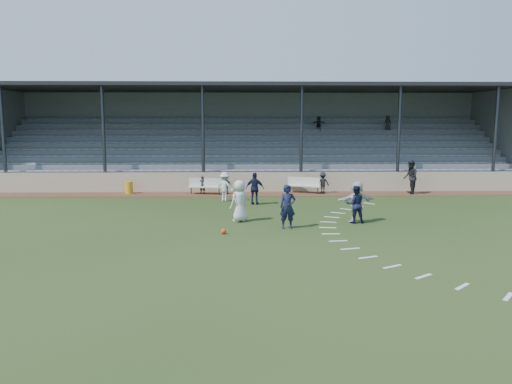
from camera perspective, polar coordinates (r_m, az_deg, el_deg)
The scene contains 19 objects.
ground at distance 19.39m, azimuth 0.19°, elevation -4.88°, with size 90.00×90.00×0.00m, color #273A17.
cinder_track at distance 29.70m, azimuth -0.39°, elevation -0.23°, with size 34.00×2.00×0.02m, color #543121.
retaining_wall at distance 30.66m, azimuth -0.42°, elevation 1.15°, with size 34.00×0.18×1.20m, color #BEAD92.
bench_left at distance 29.70m, azimuth -5.83°, elevation 0.84°, with size 2.04×0.81×0.95m.
bench_right at distance 30.17m, azimuth 5.49°, elevation 0.96°, with size 2.00×1.20×0.95m.
trash_bin at distance 30.71m, azimuth -14.30°, elevation 0.49°, with size 0.45×0.45×0.72m, color gold.
football at distance 19.48m, azimuth -3.73°, elevation -4.52°, with size 0.20×0.20×0.20m, color red.
player_white_lead at distance 21.65m, azimuth -1.88°, elevation -1.03°, with size 0.89×0.58×1.82m, color silver.
player_navy_lead at distance 20.31m, azimuth 3.64°, elevation -1.69°, with size 0.66×0.43×1.80m, color #121732.
player_navy_mid at distance 21.79m, azimuth 11.28°, elevation -1.37°, with size 0.80×0.62×1.64m, color #121732.
player_white_wing at distance 27.11m, azimuth -3.57°, elevation 0.61°, with size 1.03×0.59×1.59m, color silver.
player_navy_wing at distance 25.97m, azimuth -0.12°, elevation 0.39°, with size 0.99×0.41×1.69m, color #121732.
player_white_back at distance 21.93m, azimuth 11.44°, elevation -1.09°, with size 1.68×0.53×1.81m, color silver.
official at distance 30.98m, azimuth 17.24°, elevation 1.63°, with size 0.97×0.76×2.00m, color black.
sub_left_near at distance 29.86m, azimuth -6.15°, elevation 0.81°, with size 0.39×0.25×1.06m, color black.
sub_left_far at distance 29.71m, azimuth -3.38°, elevation 0.76°, with size 0.60×0.25×1.02m, color black.
sub_right at distance 30.23m, azimuth 7.63°, elevation 1.06°, with size 0.81×0.47×1.26m, color black.
grandstand at distance 35.21m, azimuth -0.56°, elevation 4.69°, with size 34.60×9.00×6.61m.
penalty_arc at distance 19.93m, azimuth 12.15°, elevation -4.68°, with size 3.89×14.63×0.01m.
Camera 1 is at (-0.54, -18.87, 4.42)m, focal length 35.00 mm.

